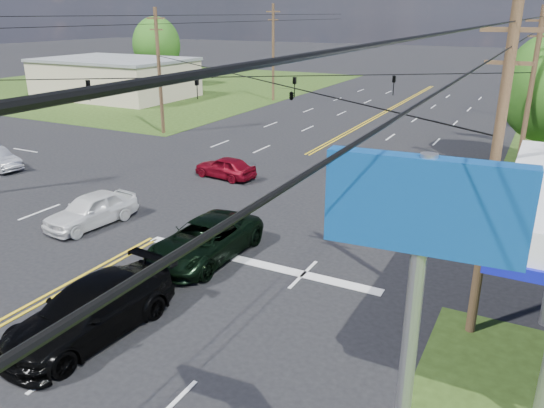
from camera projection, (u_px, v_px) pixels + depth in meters
The scene contains 17 objects.
ground at pixel (248, 188), 29.24m from camera, with size 280.00×280.00×0.00m, color black.
grass_nw at pixel (142, 84), 71.15m from camera, with size 46.00×48.00×0.03m, color #273B13.
stop_bar at pixel (256, 264), 20.39m from camera, with size 10.00×0.50×0.02m, color silver.
retail_nw at pixel (116, 79), 59.96m from camera, with size 16.00×11.00×4.00m, color #C8B396.
pole_se at pixel (493, 176), 14.40m from camera, with size 1.60×0.28×9.50m.
pole_nw at pixel (159, 70), 40.73m from camera, with size 1.60×0.28×9.50m.
pole_ne at pixel (530, 93), 29.39m from camera, with size 1.60×0.28×9.50m.
pole_left_far at pixel (273, 52), 56.47m from camera, with size 1.60×0.28×10.00m.
pole_right_far at pixel (543, 62), 45.14m from camera, with size 1.60×0.28×10.00m.
span_wire_signals at pixel (246, 77), 27.20m from camera, with size 26.00×18.00×1.13m.
power_lines at pixel (223, 24), 24.64m from camera, with size 26.04×100.00×0.64m.
tree_far_l at pixel (157, 45), 68.08m from camera, with size 6.08×6.08×8.72m.
pickup_dkgreen at pixel (205, 240), 20.59m from camera, with size 2.54×5.51×1.53m, color black.
suv_black at pixel (91, 310), 15.65m from camera, with size 2.28×5.61×1.63m, color black.
pickup_white at pixel (91, 210), 23.84m from camera, with size 1.76×4.37×1.49m, color white.
sedan_red at pixel (225, 167), 30.76m from camera, with size 1.51×3.75×1.28m, color maroon.
polesign_se at pixel (415, 289), 6.31m from camera, with size 2.26×0.42×7.66m.
Camera 1 is at (14.08, -12.01, 9.10)m, focal length 35.00 mm.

